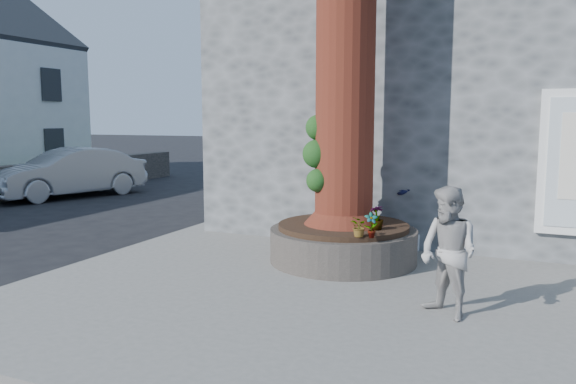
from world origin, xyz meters
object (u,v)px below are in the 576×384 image
at_px(woman, 449,253).
at_px(car_silver, 69,173).
at_px(planter, 343,243).
at_px(man, 402,197).

distance_m(woman, car_silver, 13.63).
distance_m(planter, car_silver, 11.11).
bearing_deg(planter, man, 65.06).
bearing_deg(man, car_silver, 161.92).
height_order(planter, woman, woman).
distance_m(man, car_silver, 11.23).
bearing_deg(woman, car_silver, -172.00).
bearing_deg(planter, woman, -46.19).
distance_m(planter, man, 1.61).
xyz_separation_m(woman, car_silver, (-11.99, 6.48, -0.13)).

